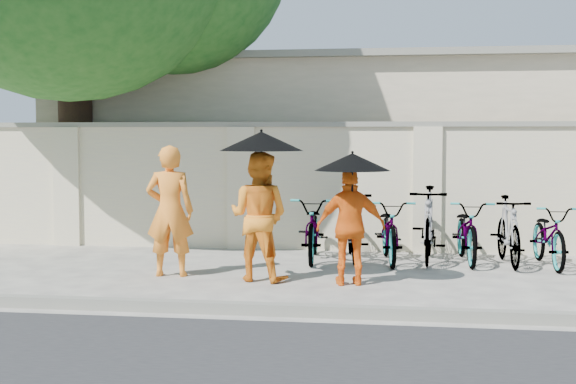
# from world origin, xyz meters

# --- Properties ---
(ground) EXTENTS (80.00, 80.00, 0.00)m
(ground) POSITION_xyz_m (0.00, 0.00, 0.00)
(ground) COLOR #BAB5A3
(kerb) EXTENTS (40.00, 0.16, 0.12)m
(kerb) POSITION_xyz_m (0.00, -1.70, 0.06)
(kerb) COLOR gray
(kerb) RESTS_ON ground
(compound_wall) EXTENTS (20.00, 0.30, 2.00)m
(compound_wall) POSITION_xyz_m (1.00, 3.20, 1.00)
(compound_wall) COLOR beige
(compound_wall) RESTS_ON ground
(building_behind) EXTENTS (14.00, 6.00, 3.20)m
(building_behind) POSITION_xyz_m (2.00, 7.00, 1.60)
(building_behind) COLOR beige
(building_behind) RESTS_ON ground
(monk_left) EXTENTS (0.68, 0.49, 1.73)m
(monk_left) POSITION_xyz_m (-1.41, 0.41, 0.87)
(monk_left) COLOR orange
(monk_left) RESTS_ON ground
(monk_center) EXTENTS (0.94, 0.81, 1.65)m
(monk_center) POSITION_xyz_m (-0.19, 0.26, 0.83)
(monk_center) COLOR orange
(monk_center) RESTS_ON ground
(parasol_center) EXTENTS (1.06, 1.06, 0.97)m
(parasol_center) POSITION_xyz_m (-0.14, 0.18, 1.79)
(parasol_center) COLOR black
(parasol_center) RESTS_ON ground
(monk_right) EXTENTS (0.90, 0.50, 1.46)m
(monk_right) POSITION_xyz_m (1.00, 0.11, 0.73)
(monk_right) COLOR orange
(monk_right) RESTS_ON ground
(parasol_right) EXTENTS (0.93, 0.93, 0.82)m
(parasol_right) POSITION_xyz_m (1.02, 0.03, 1.54)
(parasol_right) COLOR black
(parasol_right) RESTS_ON ground
(bike_0) EXTENTS (0.77, 1.86, 0.96)m
(bike_0) POSITION_xyz_m (0.32, 2.00, 0.48)
(bike_0) COLOR gray
(bike_0) RESTS_ON ground
(bike_1) EXTENTS (0.72, 1.84, 1.08)m
(bike_1) POSITION_xyz_m (0.88, 2.10, 0.54)
(bike_1) COLOR gray
(bike_1) RESTS_ON ground
(bike_2) EXTENTS (0.81, 1.84, 0.94)m
(bike_2) POSITION_xyz_m (1.44, 1.97, 0.47)
(bike_2) COLOR gray
(bike_2) RESTS_ON ground
(bike_3) EXTENTS (0.63, 1.88, 1.11)m
(bike_3) POSITION_xyz_m (2.00, 2.10, 0.56)
(bike_3) COLOR gray
(bike_3) RESTS_ON ground
(bike_4) EXTENTS (0.73, 1.80, 0.93)m
(bike_4) POSITION_xyz_m (2.56, 2.12, 0.46)
(bike_4) COLOR gray
(bike_4) RESTS_ON ground
(bike_5) EXTENTS (0.57, 1.68, 0.99)m
(bike_5) POSITION_xyz_m (3.13, 1.96, 0.50)
(bike_5) COLOR gray
(bike_5) RESTS_ON ground
(bike_6) EXTENTS (0.72, 1.73, 0.89)m
(bike_6) POSITION_xyz_m (3.69, 1.92, 0.44)
(bike_6) COLOR gray
(bike_6) RESTS_ON ground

